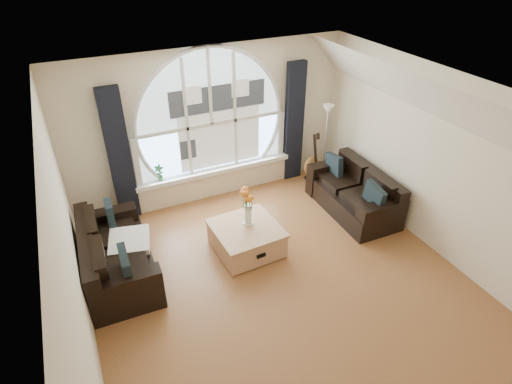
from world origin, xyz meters
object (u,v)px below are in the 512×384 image
object	(u,v)px
coffee_chest	(246,238)
floor_lamp	(325,146)
sofa_left	(117,253)
vase_flowers	(248,203)
sofa_right	(354,191)
potted_plant	(159,173)
guitar	(313,156)

from	to	relation	value
coffee_chest	floor_lamp	bearing A→B (deg)	26.74
sofa_left	vase_flowers	size ratio (longest dim) A/B	2.56
sofa_right	floor_lamp	size ratio (longest dim) A/B	1.08
coffee_chest	vase_flowers	bearing A→B (deg)	44.95
coffee_chest	vase_flowers	world-z (taller)	vase_flowers
floor_lamp	potted_plant	size ratio (longest dim) A/B	5.29
floor_lamp	vase_flowers	bearing A→B (deg)	-151.16
guitar	sofa_right	bearing A→B (deg)	-87.31
potted_plant	sofa_right	bearing A→B (deg)	-26.85
sofa_right	guitar	bearing A→B (deg)	95.91
coffee_chest	floor_lamp	world-z (taller)	floor_lamp
potted_plant	floor_lamp	bearing A→B (deg)	-9.24
sofa_left	floor_lamp	world-z (taller)	floor_lamp
sofa_right	vase_flowers	size ratio (longest dim) A/B	2.46
floor_lamp	guitar	distance (m)	0.34
floor_lamp	sofa_right	bearing A→B (deg)	-91.70
sofa_left	coffee_chest	size ratio (longest dim) A/B	1.85
coffee_chest	sofa_right	bearing A→B (deg)	2.52
floor_lamp	potted_plant	bearing A→B (deg)	170.76
sofa_right	coffee_chest	xyz separation A→B (m)	(-2.12, -0.20, -0.16)
floor_lamp	guitar	bearing A→B (deg)	127.20
coffee_chest	guitar	size ratio (longest dim) A/B	0.91
floor_lamp	sofa_left	bearing A→B (deg)	-166.82
coffee_chest	vase_flowers	distance (m)	0.59
vase_flowers	floor_lamp	xyz separation A→B (m)	(2.09, 1.15, -0.02)
vase_flowers	sofa_left	bearing A→B (deg)	173.81
sofa_left	coffee_chest	world-z (taller)	sofa_left
coffee_chest	sofa_left	bearing A→B (deg)	168.79
sofa_right	floor_lamp	xyz separation A→B (m)	(0.03, 1.02, 0.40)
coffee_chest	potted_plant	size ratio (longest dim) A/B	3.19
sofa_left	sofa_right	size ratio (longest dim) A/B	1.04
vase_flowers	guitar	world-z (taller)	vase_flowers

